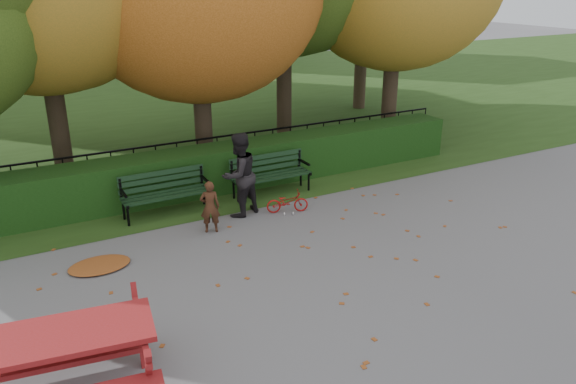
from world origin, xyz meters
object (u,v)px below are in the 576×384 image
bench_left (165,190)px  child (210,207)px  bicycle (287,202)px  bench_right (270,171)px  adult (239,175)px  picnic_table (61,348)px

bench_left → child: size_ratio=1.75×
bench_left → bicycle: size_ratio=2.08×
bench_right → adult: size_ratio=1.04×
adult → child: bearing=10.2°
picnic_table → adult: bearing=53.5°
bicycle → picnic_table: bearing=145.9°
bench_left → picnic_table: size_ratio=0.79×
picnic_table → adult: (3.96, 3.98, 0.18)m
bench_left → bicycle: 2.52m
bench_left → child: bearing=-69.6°
picnic_table → child: child is taller
bench_right → bicycle: size_ratio=2.08×
picnic_table → adult: 5.61m
adult → bicycle: (0.91, -0.35, -0.64)m
child → bicycle: 1.77m
bench_left → picnic_table: bearing=-119.0°
bench_right → adult: adult is taller
picnic_table → bicycle: picnic_table is taller
bench_right → adult: bearing=-143.6°
bench_right → picnic_table: (-5.05, -4.78, 0.17)m
bench_right → picnic_table: size_ratio=0.79×
bench_left → adult: bearing=-31.4°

